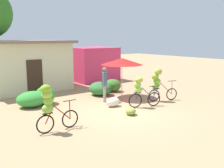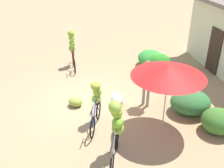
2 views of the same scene
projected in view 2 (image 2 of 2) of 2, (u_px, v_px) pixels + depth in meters
The scene contains 12 objects.
ground_plane at pixel (90, 102), 9.70m from camera, with size 60.00×60.00×0.00m, color tan.
hedge_bush_front_left at pixel (151, 59), 12.40m from camera, with size 1.43×1.20×0.75m, color #348E35.
hedge_bush_front_right at pixel (159, 63), 11.77m from camera, with size 0.91×1.06×0.87m, color #2F8E25.
hedge_bush_mid at pixel (190, 102), 8.96m from camera, with size 1.22×1.40×0.77m, color #316E36.
hedge_bush_by_door at pixel (218, 121), 8.02m from camera, with size 1.02×1.02×0.76m, color #3B7328.
market_umbrella at pixel (169, 71), 7.49m from camera, with size 2.21×2.21×2.15m.
bicycle_leftmost at pixel (72, 47), 12.09m from camera, with size 1.61×0.39×1.70m.
bicycle_near_pile at pixel (96, 101), 8.19m from camera, with size 1.56×0.61×1.45m.
bicycle_center_loaded at pixel (116, 125), 6.84m from camera, with size 1.57×0.69×1.71m.
banana_pile_on_ground at pixel (76, 102), 9.41m from camera, with size 0.62×0.65×0.33m.
produce_sack at pixel (117, 99), 9.44m from camera, with size 0.70×0.44×0.44m, color silver.
person_vendor at pixel (147, 78), 8.99m from camera, with size 0.46×0.41×1.77m.
Camera 2 is at (8.21, -0.85, 5.20)m, focal length 41.75 mm.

